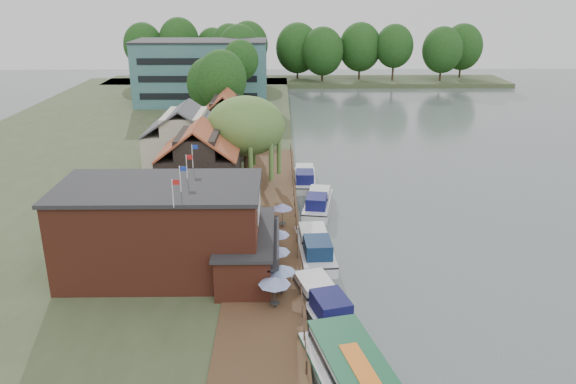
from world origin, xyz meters
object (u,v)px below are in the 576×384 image
object	(u,v)px
umbrella_5	(282,215)
cruiser_0	(321,299)
cottage_b	(186,141)
cruiser_2	(318,200)
umbrella_4	(264,230)
umbrella_3	(276,242)
cottage_a	(200,165)
umbrella_1	(282,280)
hotel_block	(202,72)
cruiser_1	(315,244)
umbrella_0	(275,292)
swan	(331,341)
cruiser_3	(305,176)
pub	(187,229)
cottage_c	(226,124)
umbrella_2	(276,260)
willow	(246,143)

from	to	relation	value
umbrella_5	cruiser_0	xyz separation A→B (m)	(2.75, -13.30, -1.10)
cottage_b	cruiser_2	xyz separation A→B (m)	(15.23, -9.37, -4.14)
umbrella_4	cruiser_2	xyz separation A→B (m)	(5.44, 10.48, -1.17)
cottage_b	umbrella_3	size ratio (longest dim) A/B	4.04
cottage_a	umbrella_1	size ratio (longest dim) A/B	3.62
hotel_block	cruiser_1	size ratio (longest dim) A/B	2.56
umbrella_0	swan	size ratio (longest dim) A/B	5.40
umbrella_1	cruiser_0	distance (m)	3.18
umbrella_0	cruiser_3	xyz separation A→B (m)	(3.36, 29.57, -1.17)
cruiser_0	cruiser_2	xyz separation A→B (m)	(1.08, 20.36, -0.07)
cottage_b	cruiser_3	size ratio (longest dim) A/B	1.03
cruiser_3	pub	bearing A→B (deg)	-111.36
hotel_block	cottage_a	world-z (taller)	hotel_block
umbrella_5	cottage_c	bearing A→B (deg)	106.24
umbrella_1	cruiser_1	world-z (taller)	umbrella_1
hotel_block	cruiser_1	world-z (taller)	hotel_block
umbrella_2	cruiser_3	bearing A→B (deg)	82.37
umbrella_4	cottage_c	bearing A→B (deg)	101.35
swan	cottage_b	bearing A→B (deg)	113.46
cottage_c	cruiser_3	xyz separation A→B (m)	(10.16, -10.14, -4.13)
umbrella_2	cottage_a	bearing A→B (deg)	116.69
umbrella_4	umbrella_5	xyz separation A→B (m)	(1.62, 3.42, 0.00)
umbrella_1	umbrella_5	size ratio (longest dim) A/B	1.00
hotel_block	umbrella_4	distance (m)	67.46
umbrella_0	umbrella_3	bearing A→B (deg)	89.43
cottage_c	cruiser_0	size ratio (longest dim) A/B	0.87
umbrella_1	cottage_b	bearing A→B (deg)	111.36
umbrella_2	cruiser_1	world-z (taller)	umbrella_2
cottage_a	cruiser_2	world-z (taller)	cottage_a
cruiser_3	umbrella_4	bearing A→B (deg)	-101.43
cottage_b	umbrella_0	distance (m)	32.69
umbrella_0	umbrella_1	xyz separation A→B (m)	(0.49, 1.84, 0.00)
umbrella_0	cruiser_3	bearing A→B (deg)	83.52
cottage_a	cruiser_1	size ratio (longest dim) A/B	0.87
pub	umbrella_5	bearing A→B (deg)	49.16
umbrella_0	umbrella_3	size ratio (longest dim) A/B	1.00
pub	swan	bearing A→B (deg)	-38.80
willow	umbrella_3	world-z (taller)	willow
umbrella_4	swan	xyz separation A→B (m)	(4.73, -13.61, -2.07)
cottage_c	cruiser_0	distance (m)	40.24
pub	cruiser_0	distance (m)	11.72
cottage_c	umbrella_3	distance (m)	32.28
cottage_c	swan	bearing A→B (deg)	-76.09
umbrella_0	cottage_a	bearing A→B (deg)	110.64
umbrella_0	cruiser_3	world-z (taller)	umbrella_0
cottage_b	willow	world-z (taller)	willow
umbrella_5	cruiser_1	distance (m)	5.06
umbrella_1	umbrella_3	world-z (taller)	same
umbrella_1	umbrella_0	bearing A→B (deg)	-105.02
cottage_c	umbrella_4	xyz separation A→B (m)	(5.79, -28.85, -2.96)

